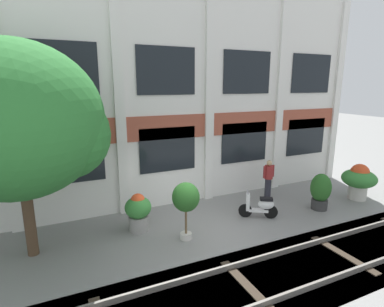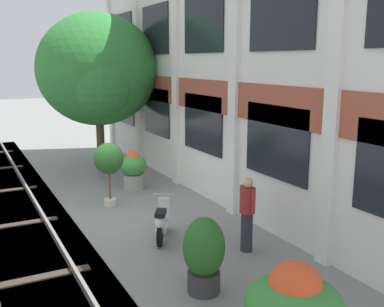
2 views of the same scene
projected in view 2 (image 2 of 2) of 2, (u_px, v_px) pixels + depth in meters
ground_plane at (120, 209)px, 12.60m from camera, size 80.00×80.00×0.00m
apartment_facade at (211, 58)px, 13.07m from camera, size 17.79×0.64×8.38m
rail_tracks at (15, 230)px, 11.38m from camera, size 25.43×2.80×0.43m
broadleaf_tree at (98, 73)px, 16.34m from camera, size 4.59×4.37×5.80m
potted_plant_stone_basin at (133, 169)px, 14.35m from camera, size 0.85×0.85×1.27m
potted_plant_terracotta_small at (109, 160)px, 12.67m from camera, size 0.83×0.83×1.82m
potted_plant_ribbed_drum at (204, 253)px, 7.96m from camera, size 0.76×0.76×1.40m
potted_plant_fluted_column at (294, 307)px, 6.02m from camera, size 1.35×1.35×1.50m
scooter_near_curb at (162, 222)px, 10.38m from camera, size 1.22×0.82×0.98m
resident_by_doorway at (247, 212)px, 9.67m from camera, size 0.53×0.34×1.65m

